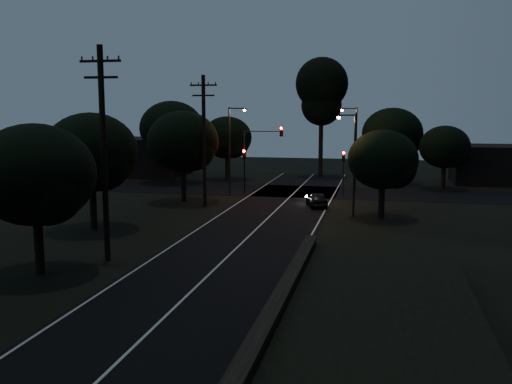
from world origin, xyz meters
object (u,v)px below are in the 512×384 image
at_px(signal_right, 343,165).
at_px(signal_mast, 262,147).
at_px(tall_pine, 322,91).
at_px(utility_pole_mid, 104,150).
at_px(car, 317,199).
at_px(utility_pole_far, 204,139).
at_px(streetlight_c, 352,158).
at_px(signal_left, 244,163).
at_px(streetlight_b, 354,143).
at_px(streetlight_a, 232,145).

relative_size(signal_right, signal_mast, 0.66).
distance_m(tall_pine, signal_right, 16.99).
height_order(utility_pole_mid, signal_mast, utility_pole_mid).
bearing_deg(car, utility_pole_far, -4.57).
relative_size(utility_pole_far, streetlight_c, 1.40).
bearing_deg(streetlight_c, utility_pole_far, 170.40).
height_order(signal_left, signal_right, same).
xyz_separation_m(signal_mast, car, (5.83, -6.19, -3.75)).
xyz_separation_m(utility_pole_far, streetlight_c, (11.83, -2.00, -1.13)).
relative_size(utility_pole_mid, signal_right, 2.68).
relative_size(signal_right, streetlight_b, 0.51).
bearing_deg(utility_pole_mid, signal_mast, 82.96).
xyz_separation_m(utility_pole_far, streetlight_a, (0.69, 6.00, -0.85)).
xyz_separation_m(signal_left, streetlight_c, (10.43, -9.99, 1.51)).
height_order(utility_pole_far, car, utility_pole_far).
relative_size(signal_left, streetlight_b, 0.51).
relative_size(streetlight_a, streetlight_c, 1.07).
bearing_deg(tall_pine, signal_left, -110.46).
bearing_deg(tall_pine, signal_mast, -104.62).
bearing_deg(utility_pole_far, streetlight_c, -9.60).
height_order(utility_pole_far, streetlight_a, utility_pole_far).
height_order(streetlight_b, streetlight_c, streetlight_b).
xyz_separation_m(utility_pole_mid, signal_right, (10.60, 24.99, -2.90)).
bearing_deg(utility_pole_far, car, 11.41).
distance_m(signal_left, car, 9.99).
relative_size(signal_mast, car, 1.81).
height_order(tall_pine, signal_left, tall_pine).
distance_m(utility_pole_far, signal_left, 8.53).
xyz_separation_m(utility_pole_mid, signal_mast, (3.09, 24.99, -1.40)).
distance_m(streetlight_a, car, 10.08).
bearing_deg(streetlight_a, utility_pole_mid, -91.73).
distance_m(tall_pine, streetlight_b, 12.94).
distance_m(signal_left, streetlight_a, 2.77).
bearing_deg(signal_right, utility_pole_far, -143.00).
xyz_separation_m(signal_right, streetlight_b, (0.71, 4.01, 1.80)).
bearing_deg(streetlight_b, streetlight_c, -87.86).
xyz_separation_m(signal_left, streetlight_b, (9.91, 4.01, 1.80)).
distance_m(utility_pole_far, signal_right, 13.53).
relative_size(utility_pole_mid, streetlight_a, 1.38).
bearing_deg(signal_left, utility_pole_mid, -93.21).
height_order(utility_pole_mid, utility_pole_far, utility_pole_mid).
relative_size(utility_pole_far, streetlight_a, 1.31).
bearing_deg(signal_mast, streetlight_c, -48.81).
distance_m(signal_right, car, 6.80).
height_order(utility_pole_mid, signal_right, utility_pole_mid).
distance_m(signal_right, streetlight_b, 4.45).
bearing_deg(car, utility_pole_mid, 48.65).
distance_m(utility_pole_mid, signal_mast, 25.22).
bearing_deg(signal_left, signal_mast, 0.13).
bearing_deg(streetlight_b, tall_pine, 111.38).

